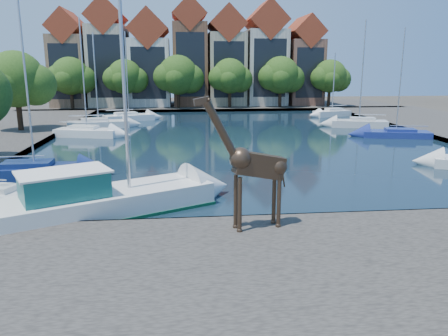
# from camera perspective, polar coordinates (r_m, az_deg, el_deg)

# --- Properties ---
(ground) EXTENTS (160.00, 160.00, 0.00)m
(ground) POSITION_cam_1_polar(r_m,az_deg,el_deg) (20.17, 11.83, -7.05)
(ground) COLOR #38332B
(ground) RESTS_ON ground
(water_basin) EXTENTS (38.00, 50.00, 0.08)m
(water_basin) POSITION_cam_1_polar(r_m,az_deg,el_deg) (42.96, 2.19, 4.05)
(water_basin) COLOR black
(water_basin) RESTS_ON ground
(near_quay) EXTENTS (50.00, 14.00, 0.50)m
(near_quay) POSITION_cam_1_polar(r_m,az_deg,el_deg) (14.17, 20.72, -15.67)
(near_quay) COLOR #49453F
(near_quay) RESTS_ON ground
(far_quay) EXTENTS (60.00, 16.00, 0.50)m
(far_quay) POSITION_cam_1_polar(r_m,az_deg,el_deg) (74.52, -1.29, 8.12)
(far_quay) COLOR #49453F
(far_quay) RESTS_ON ground
(townhouse_west_end) EXTENTS (5.44, 9.18, 14.93)m
(townhouse_west_end) POSITION_cam_1_polar(r_m,az_deg,el_deg) (75.90, -19.36, 12.87)
(townhouse_west_end) COLOR #88674A
(townhouse_west_end) RESTS_ON far_quay
(townhouse_west_mid) EXTENTS (5.94, 9.18, 16.79)m
(townhouse_west_mid) POSITION_cam_1_polar(r_m,az_deg,el_deg) (74.80, -14.81, 13.84)
(townhouse_west_mid) COLOR #C0B193
(townhouse_west_mid) RESTS_ON far_quay
(townhouse_west_inner) EXTENTS (6.43, 9.18, 15.15)m
(townhouse_west_inner) POSITION_cam_1_polar(r_m,az_deg,el_deg) (74.11, -9.66, 13.41)
(townhouse_west_inner) COLOR silver
(townhouse_west_inner) RESTS_ON far_quay
(townhouse_center) EXTENTS (5.44, 9.18, 16.93)m
(townhouse_center) POSITION_cam_1_polar(r_m,az_deg,el_deg) (74.01, -4.51, 14.34)
(townhouse_center) COLOR brown
(townhouse_center) RESTS_ON far_quay
(townhouse_east_inner) EXTENTS (5.94, 9.18, 15.79)m
(townhouse_east_inner) POSITION_cam_1_polar(r_m,az_deg,el_deg) (74.41, 0.26, 13.89)
(townhouse_east_inner) COLOR tan
(townhouse_east_inner) RESTS_ON far_quay
(townhouse_east_mid) EXTENTS (6.43, 9.18, 16.65)m
(townhouse_east_mid) POSITION_cam_1_polar(r_m,az_deg,el_deg) (75.39, 5.33, 14.11)
(townhouse_east_mid) COLOR beige
(townhouse_east_mid) RESTS_ON far_quay
(townhouse_east_end) EXTENTS (5.44, 9.18, 14.43)m
(townhouse_east_end) POSITION_cam_1_polar(r_m,az_deg,el_deg) (76.89, 10.20, 13.20)
(townhouse_east_end) COLOR brown
(townhouse_east_end) RESTS_ON far_quay
(far_tree_far_west) EXTENTS (7.28, 5.60, 7.68)m
(far_tree_far_west) POSITION_cam_1_polar(r_m,az_deg,el_deg) (70.32, -19.36, 11.12)
(far_tree_far_west) COLOR #332114
(far_tree_far_west) RESTS_ON far_quay
(far_tree_west) EXTENTS (6.76, 5.20, 7.36)m
(far_tree_west) POSITION_cam_1_polar(r_m,az_deg,el_deg) (68.96, -12.75, 11.41)
(far_tree_west) COLOR #332114
(far_tree_west) RESTS_ON far_quay
(far_tree_mid_west) EXTENTS (7.80, 6.00, 8.00)m
(far_tree_mid_west) POSITION_cam_1_polar(r_m,az_deg,el_deg) (68.50, -5.95, 11.83)
(far_tree_mid_west) COLOR #332114
(far_tree_mid_west) RESTS_ON far_quay
(far_tree_mid_east) EXTENTS (7.02, 5.40, 7.52)m
(far_tree_mid_east) POSITION_cam_1_polar(r_m,az_deg,el_deg) (68.98, 0.84, 11.77)
(far_tree_mid_east) COLOR #332114
(far_tree_mid_east) RESTS_ON far_quay
(far_tree_east) EXTENTS (7.54, 5.80, 7.84)m
(far_tree_east) POSITION_cam_1_polar(r_m,az_deg,el_deg) (70.36, 7.47, 11.78)
(far_tree_east) COLOR #332114
(far_tree_east) RESTS_ON far_quay
(far_tree_far_east) EXTENTS (6.76, 5.20, 7.36)m
(far_tree_far_east) POSITION_cam_1_polar(r_m,az_deg,el_deg) (72.61, 13.74, 11.44)
(far_tree_far_east) COLOR #332114
(far_tree_far_east) RESTS_ON far_quay
(side_tree_left_far) EXTENTS (7.28, 5.60, 7.88)m
(side_tree_left_far) POSITION_cam_1_polar(r_m,az_deg,el_deg) (48.68, -25.41, 10.21)
(side_tree_left_far) COLOR #332114
(side_tree_left_far) RESTS_ON left_quay
(giraffe_statue) EXTENTS (3.70, 1.20, 5.31)m
(giraffe_statue) POSITION_cam_1_polar(r_m,az_deg,el_deg) (17.08, 3.72, 0.41)
(giraffe_statue) COLOR #3D2C1E
(giraffe_statue) RESTS_ON near_quay
(motorsailer) EXTENTS (10.38, 7.18, 11.65)m
(motorsailer) POSITION_cam_1_polar(r_m,az_deg,el_deg) (21.05, -16.14, -3.63)
(motorsailer) COLOR silver
(motorsailer) RESTS_ON water_basin
(sailboat_left_a) EXTENTS (5.18, 3.13, 8.93)m
(sailboat_left_a) POSITION_cam_1_polar(r_m,az_deg,el_deg) (24.57, -27.23, -3.04)
(sailboat_left_a) COLOR silver
(sailboat_left_a) RESTS_ON water_basin
(sailboat_left_b) EXTENTS (6.75, 2.51, 11.73)m
(sailboat_left_b) POSITION_cam_1_polar(r_m,az_deg,el_deg) (29.62, -23.47, -0.05)
(sailboat_left_b) COLOR navy
(sailboat_left_b) RESTS_ON water_basin
(sailboat_left_c) EXTENTS (6.44, 3.51, 11.17)m
(sailboat_left_c) POSITION_cam_1_polar(r_m,az_deg,el_deg) (45.06, -17.45, 4.70)
(sailboat_left_c) COLOR white
(sailboat_left_c) RESTS_ON water_basin
(sailboat_left_d) EXTENTS (6.91, 3.57, 10.27)m
(sailboat_left_d) POSITION_cam_1_polar(r_m,az_deg,el_deg) (50.97, -16.08, 5.72)
(sailboat_left_d) COLOR silver
(sailboat_left_d) RESTS_ON water_basin
(sailboat_left_e) EXTENTS (6.48, 4.33, 10.84)m
(sailboat_left_e) POSITION_cam_1_polar(r_m,az_deg,el_deg) (56.72, -12.32, 6.65)
(sailboat_left_e) COLOR white
(sailboat_left_e) RESTS_ON water_basin
(sailboat_right_b) EXTENTS (6.66, 3.63, 10.27)m
(sailboat_right_b) POSITION_cam_1_polar(r_m,az_deg,el_deg) (45.75, 21.53, 4.35)
(sailboat_right_b) COLOR navy
(sailboat_right_b) RESTS_ON water_basin
(sailboat_right_c) EXTENTS (6.46, 3.68, 11.66)m
(sailboat_right_c) POSITION_cam_1_polar(r_m,az_deg,el_deg) (51.96, 17.22, 5.80)
(sailboat_right_c) COLOR silver
(sailboat_right_c) RESTS_ON water_basin
(sailboat_right_d) EXTENTS (5.48, 3.29, 8.46)m
(sailboat_right_d) POSITION_cam_1_polar(r_m,az_deg,el_deg) (62.27, 13.93, 7.13)
(sailboat_right_d) COLOR silver
(sailboat_right_d) RESTS_ON water_basin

